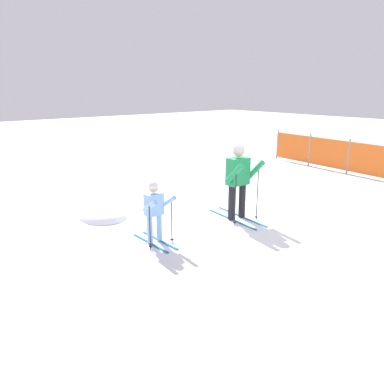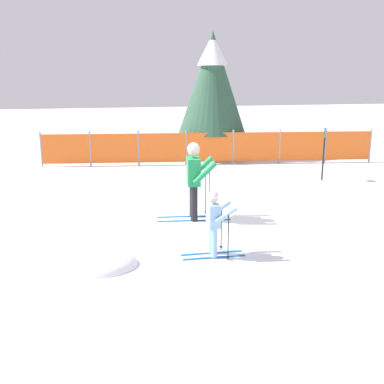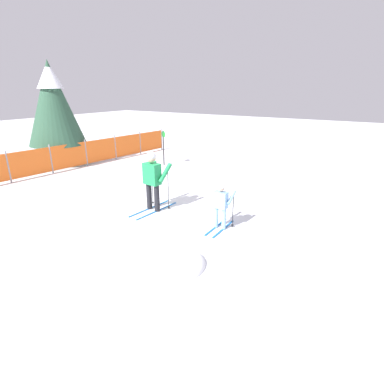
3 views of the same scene
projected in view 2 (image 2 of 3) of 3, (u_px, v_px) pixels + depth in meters
name	position (u px, v px, depth m)	size (l,w,h in m)	color
ground_plane	(201.00, 216.00, 10.99)	(60.00, 60.00, 0.00)	white
skier_adult	(195.00, 174.00, 10.52)	(1.65, 0.76, 1.72)	#1966B2
skier_child	(214.00, 218.00, 8.50)	(1.14, 0.56, 1.21)	#1966B2
safety_fence	(210.00, 147.00, 16.62)	(11.45, 1.27, 1.20)	gray
conifer_far	(212.00, 81.00, 17.16)	(2.43, 2.43, 4.52)	#4C3823
trail_marker	(324.00, 148.00, 14.18)	(0.12, 0.27, 1.57)	black
snow_mound	(101.00, 266.00, 8.25)	(1.24, 1.05, 0.50)	white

